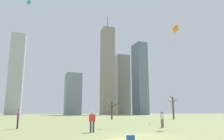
{
  "coord_description": "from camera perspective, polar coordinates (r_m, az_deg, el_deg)",
  "views": [
    {
      "loc": [
        -6.41,
        -13.38,
        1.53
      ],
      "look_at": [
        0.0,
        6.0,
        5.53
      ],
      "focal_mm": 34.68,
      "sensor_mm": 36.0,
      "label": 1
    }
  ],
  "objects": [
    {
      "name": "bare_tree_far_right_edge",
      "position": [
        48.47,
        0.04,
        -10.37
      ],
      "size": [
        3.04,
        0.63,
        3.87
      ],
      "color": "#4C3828",
      "rests_on": "ground"
    },
    {
      "name": "distant_kite_high_overhead_red",
      "position": [
        42.04,
        7.74,
        17.4
      ],
      "size": [
        3.26,
        7.86,
        24.56
      ],
      "color": "red",
      "rests_on": "ground"
    },
    {
      "name": "skyline_mid_tower_left",
      "position": [
        151.41,
        2.54,
        -3.88
      ],
      "size": [
        9.17,
        10.6,
        40.99
      ],
      "color": "gray",
      "rests_on": "ground"
    },
    {
      "name": "distant_kite_low_near_trees_teal",
      "position": [
        53.11,
        -21.44,
        14.79
      ],
      "size": [
        3.0,
        7.55,
        26.54
      ],
      "color": "teal",
      "rests_on": "ground"
    },
    {
      "name": "bystander_watching_nearby",
      "position": [
        17.44,
        -5.26,
        -13.11
      ],
      "size": [
        0.47,
        0.33,
        1.62
      ],
      "color": "#33384C",
      "rests_on": "ground"
    },
    {
      "name": "skyline_short_annex",
      "position": [
        135.18,
        -1.22,
        -0.06
      ],
      "size": [
        7.19,
        8.87,
        62.99
      ],
      "color": "gray",
      "rests_on": "ground"
    },
    {
      "name": "picnic_spot",
      "position": [
        12.46,
        3.72,
        -17.7
      ],
      "size": [
        2.07,
        1.78,
        0.31
      ],
      "color": "#D8BF4C",
      "rests_on": "ground"
    },
    {
      "name": "skyline_wide_slab",
      "position": [
        137.74,
        7.35,
        -2.22
      ],
      "size": [
        6.37,
        11.31,
        45.07
      ],
      "color": "slate",
      "rests_on": "ground"
    },
    {
      "name": "kite_flyer_foreground_left_orange",
      "position": [
        24.13,
        13.76,
        -7.69
      ],
      "size": [
        4.73,
        2.56,
        12.61
      ],
      "color": "#726656",
      "rests_on": "ground"
    },
    {
      "name": "skyline_slender_spire",
      "position": [
        132.06,
        -10.29,
        -6.27
      ],
      "size": [
        9.1,
        11.22,
        24.41
      ],
      "color": "gray",
      "rests_on": "ground"
    },
    {
      "name": "ground_plane",
      "position": [
        14.92,
        7.59,
        -16.89
      ],
      "size": [
        400.0,
        400.0,
        0.0
      ],
      "primitive_type": "plane",
      "color": "#848E56"
    },
    {
      "name": "kite_flyer_midfield_left_blue",
      "position": [
        21.09,
        -22.86,
        -3.61
      ],
      "size": [
        1.12,
        8.5,
        13.66
      ],
      "color": "black",
      "rests_on": "ground"
    },
    {
      "name": "bare_tree_leftmost",
      "position": [
        52.23,
        15.78,
        -9.34
      ],
      "size": [
        1.71,
        2.92,
        5.44
      ],
      "color": "brown",
      "rests_on": "ground"
    },
    {
      "name": "skyline_tall_tower",
      "position": [
        136.38,
        -23.96,
        -0.82
      ],
      "size": [
        8.01,
        7.36,
        47.13
      ],
      "color": "#B2B2B7",
      "rests_on": "ground"
    }
  ]
}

